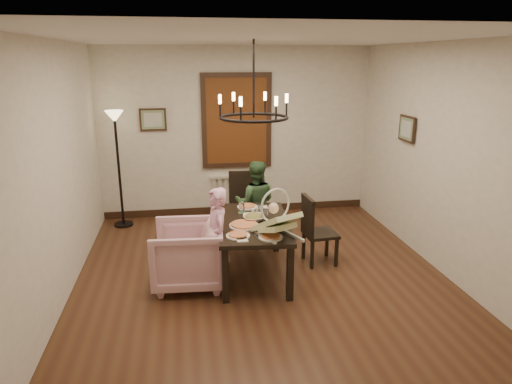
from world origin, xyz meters
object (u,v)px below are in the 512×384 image
object	(u,v)px
chair_far	(244,205)
chair_right	(320,230)
dining_table	(254,228)
armchair	(188,254)
seated_man	(255,210)
elderly_woman	(217,247)
drinking_glass	(265,215)
floor_lamp	(119,171)
baby_bouncer	(276,220)

from	to	relation	value
chair_far	chair_right	size ratio (longest dim) A/B	1.06
dining_table	chair_far	size ratio (longest dim) A/B	1.58
chair_right	armchair	bearing A→B (deg)	96.88
dining_table	seated_man	world-z (taller)	seated_man
seated_man	elderly_woman	bearing A→B (deg)	72.31
chair_far	armchair	distance (m)	1.65
drinking_glass	floor_lamp	bearing A→B (deg)	133.81
dining_table	chair_far	xyz separation A→B (m)	(0.05, 1.26, -0.12)
elderly_woman	floor_lamp	world-z (taller)	floor_lamp
chair_right	elderly_woman	bearing A→B (deg)	103.81
dining_table	armchair	distance (m)	0.86
chair_right	baby_bouncer	distance (m)	1.09
elderly_woman	floor_lamp	size ratio (longest dim) A/B	0.55
baby_bouncer	drinking_glass	xyz separation A→B (m)	(-0.03, 0.51, -0.11)
elderly_woman	baby_bouncer	bearing A→B (deg)	59.62
seated_man	baby_bouncer	size ratio (longest dim) A/B	1.79
dining_table	seated_man	distance (m)	1.00
armchair	floor_lamp	bearing A→B (deg)	-151.33
drinking_glass	floor_lamp	xyz separation A→B (m)	(-1.95, 2.04, 0.13)
dining_table	floor_lamp	xyz separation A→B (m)	(-1.81, 2.05, 0.29)
seated_man	chair_right	bearing A→B (deg)	142.65
chair_far	chair_right	bearing A→B (deg)	-47.82
elderly_woman	seated_man	distance (m)	1.40
dining_table	drinking_glass	size ratio (longest dim) A/B	10.15
chair_far	armchair	xyz separation A→B (m)	(-0.86, -1.40, -0.11)
chair_right	floor_lamp	world-z (taller)	floor_lamp
dining_table	elderly_woman	size ratio (longest dim) A/B	1.55
armchair	elderly_woman	distance (m)	0.38
chair_right	armchair	size ratio (longest dim) A/B	1.10
chair_right	baby_bouncer	xyz separation A→B (m)	(-0.74, -0.69, 0.42)
chair_far	seated_man	bearing A→B (deg)	-61.73
chair_far	drinking_glass	bearing A→B (deg)	-82.43
seated_man	drinking_glass	bearing A→B (deg)	97.83
baby_bouncer	elderly_woman	bearing A→B (deg)	134.91
elderly_woman	seated_man	world-z (taller)	seated_man
chair_right	seated_man	xyz separation A→B (m)	(-0.73, 0.79, 0.05)
armchair	drinking_glass	world-z (taller)	drinking_glass
floor_lamp	elderly_woman	bearing A→B (deg)	-59.78
floor_lamp	baby_bouncer	bearing A→B (deg)	-52.07
chair_right	elderly_woman	distance (m)	1.45
armchair	seated_man	world-z (taller)	seated_man
floor_lamp	armchair	bearing A→B (deg)	-65.39
chair_right	baby_bouncer	world-z (taller)	baby_bouncer
elderly_woman	drinking_glass	xyz separation A→B (m)	(0.61, 0.26, 0.27)
dining_table	chair_far	distance (m)	1.26
dining_table	chair_right	size ratio (longest dim) A/B	1.68
dining_table	chair_right	world-z (taller)	chair_right
seated_man	floor_lamp	bearing A→B (deg)	-17.95
chair_far	elderly_woman	xyz separation A→B (m)	(-0.53, -1.51, 0.01)
chair_right	seated_man	distance (m)	1.08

